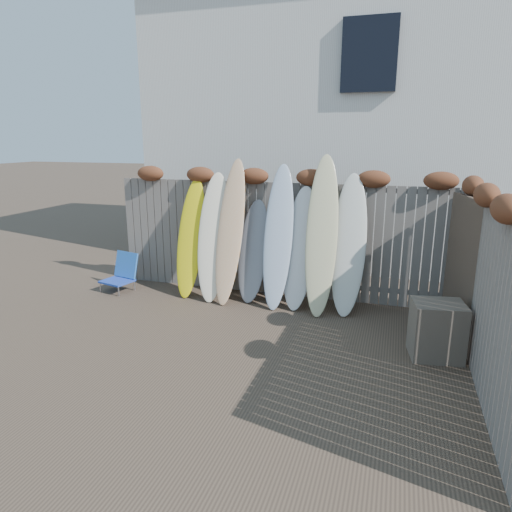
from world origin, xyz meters
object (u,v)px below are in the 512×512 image
(lattice_panel, at_px, (463,270))
(surfboard_0, at_px, (191,238))
(wooden_crate, at_px, (437,330))
(beach_chair, at_px, (122,273))

(lattice_panel, relative_size, surfboard_0, 0.93)
(wooden_crate, relative_size, surfboard_0, 0.34)
(wooden_crate, bearing_deg, surfboard_0, 161.67)
(wooden_crate, bearing_deg, lattice_panel, 64.88)
(wooden_crate, xyz_separation_m, lattice_panel, (0.32, 0.69, 0.63))
(wooden_crate, xyz_separation_m, surfboard_0, (-4.04, 1.34, 0.66))
(lattice_panel, bearing_deg, beach_chair, 163.76)
(surfboard_0, bearing_deg, wooden_crate, -16.79)
(lattice_panel, bearing_deg, surfboard_0, 159.86)
(wooden_crate, height_order, surfboard_0, surfboard_0)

